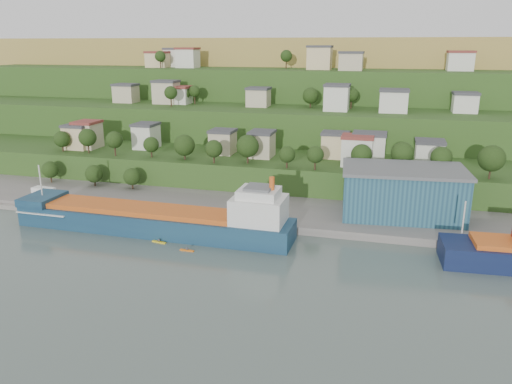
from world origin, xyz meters
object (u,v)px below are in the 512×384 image
(cargo_ship_near, at_px, (161,221))
(caravan, at_px, (44,193))
(warehouse, at_px, (402,192))
(kayak_orange, at_px, (187,250))

(cargo_ship_near, xyz_separation_m, caravan, (-44.64, 14.14, -0.11))
(cargo_ship_near, xyz_separation_m, warehouse, (57.58, 22.94, 5.52))
(caravan, bearing_deg, warehouse, 11.77)
(warehouse, xyz_separation_m, kayak_orange, (-47.03, -32.23, -8.18))
(caravan, bearing_deg, cargo_ship_near, -10.73)
(cargo_ship_near, distance_m, kayak_orange, 14.30)
(cargo_ship_near, bearing_deg, caravan, 163.30)
(cargo_ship_near, bearing_deg, kayak_orange, -40.46)
(warehouse, bearing_deg, kayak_orange, -150.59)
(warehouse, relative_size, kayak_orange, 9.49)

